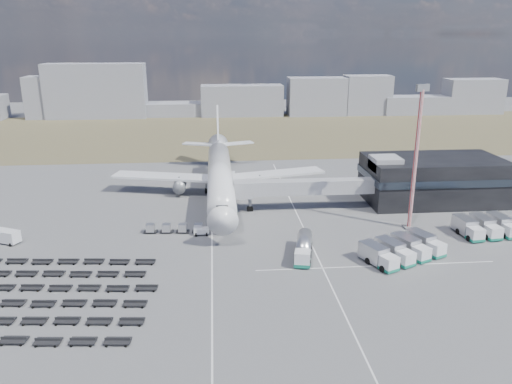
{
  "coord_description": "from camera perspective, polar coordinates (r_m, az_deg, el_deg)",
  "views": [
    {
      "loc": [
        -1.09,
        -80.55,
        36.44
      ],
      "look_at": [
        7.57,
        21.26,
        4.0
      ],
      "focal_mm": 35.0,
      "sensor_mm": 36.0,
      "label": 1
    }
  ],
  "objects": [
    {
      "name": "lane_markings",
      "position": [
        91.79,
        2.35,
        -5.79
      ],
      "size": [
        47.12,
        110.0,
        0.01
      ],
      "color": "silver",
      "rests_on": "ground"
    },
    {
      "name": "utility_van",
      "position": [
        101.65,
        -26.59,
        -4.6
      ],
      "size": [
        5.21,
        3.94,
        2.5
      ],
      "primitive_type": "cube",
      "rotation": [
        0.0,
        0.0,
        -0.43
      ],
      "color": "silver",
      "rests_on": "ground"
    },
    {
      "name": "service_trucks_far",
      "position": [
        104.14,
        24.73,
        -3.6
      ],
      "size": [
        10.62,
        8.44,
        3.02
      ],
      "rotation": [
        0.0,
        0.0,
        0.1
      ],
      "color": "silver",
      "rests_on": "ground"
    },
    {
      "name": "jet_bridge",
      "position": [
        107.09,
        4.48,
        0.52
      ],
      "size": [
        30.3,
        3.8,
        7.05
      ],
      "color": "#939399",
      "rests_on": "ground"
    },
    {
      "name": "fuel_tanker",
      "position": [
        85.92,
        5.45,
        -6.34
      ],
      "size": [
        4.82,
        10.68,
        3.35
      ],
      "rotation": [
        0.0,
        0.0,
        -0.22
      ],
      "color": "silver",
      "rests_on": "ground"
    },
    {
      "name": "terminal",
      "position": [
        119.51,
        19.47,
        1.46
      ],
      "size": [
        30.4,
        16.4,
        11.0
      ],
      "color": "black",
      "rests_on": "ground"
    },
    {
      "name": "catering_truck",
      "position": [
        123.95,
        -3.26,
        1.26
      ],
      "size": [
        4.1,
        7.21,
        3.11
      ],
      "rotation": [
        0.0,
        0.0,
        -0.21
      ],
      "color": "silver",
      "rests_on": "ground"
    },
    {
      "name": "floodlight_mast",
      "position": [
        98.97,
        17.78,
        3.62
      ],
      "size": [
        2.66,
        2.15,
        27.81
      ],
      "rotation": [
        0.0,
        0.0,
        0.26
      ],
      "color": "#AA1B1B",
      "rests_on": "ground"
    },
    {
      "name": "uld_row",
      "position": [
        96.95,
        -9.29,
        -4.09
      ],
      "size": [
        11.78,
        2.4,
        1.62
      ],
      "rotation": [
        0.0,
        0.0,
        -0.07
      ],
      "color": "black",
      "rests_on": "ground"
    },
    {
      "name": "pushback_tug",
      "position": [
        95.47,
        -6.27,
        -4.5
      ],
      "size": [
        2.92,
        1.7,
        1.34
      ],
      "primitive_type": "cube",
      "rotation": [
        0.0,
        0.0,
        0.03
      ],
      "color": "silver",
      "rests_on": "ground"
    },
    {
      "name": "skyline",
      "position": [
        234.1,
        -12.44,
        10.47
      ],
      "size": [
        305.2,
        24.17,
        24.03
      ],
      "color": "gray",
      "rests_on": "ground"
    },
    {
      "name": "service_trucks_near",
      "position": [
        88.57,
        16.4,
        -6.3
      ],
      "size": [
        15.27,
        12.32,
        2.98
      ],
      "rotation": [
        0.0,
        0.0,
        0.43
      ],
      "color": "silver",
      "rests_on": "ground"
    },
    {
      "name": "ground",
      "position": [
        88.41,
        -3.75,
        -6.77
      ],
      "size": [
        420.0,
        420.0,
        0.0
      ],
      "primitive_type": "plane",
      "color": "#565659",
      "rests_on": "ground"
    },
    {
      "name": "baggage_dollies",
      "position": [
        80.13,
        -24.02,
        -10.79
      ],
      "size": [
        35.63,
        27.02,
        0.77
      ],
      "rotation": [
        0.0,
        0.0,
        -0.09
      ],
      "color": "black",
      "rests_on": "ground"
    },
    {
      "name": "airliner",
      "position": [
        117.14,
        -4.16,
        2.15
      ],
      "size": [
        51.59,
        64.53,
        17.62
      ],
      "color": "silver",
      "rests_on": "ground"
    },
    {
      "name": "grass_strip",
      "position": [
        194.0,
        -4.49,
        6.74
      ],
      "size": [
        420.0,
        90.0,
        0.01
      ],
      "primitive_type": "cube",
      "color": "brown",
      "rests_on": "ground"
    }
  ]
}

